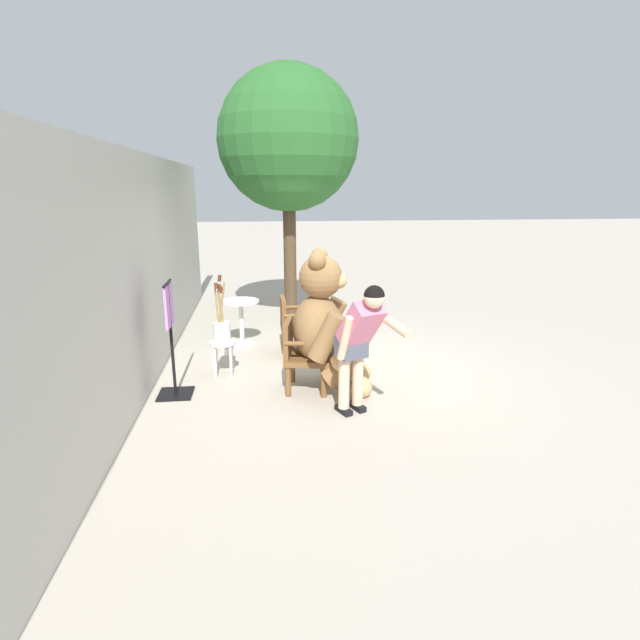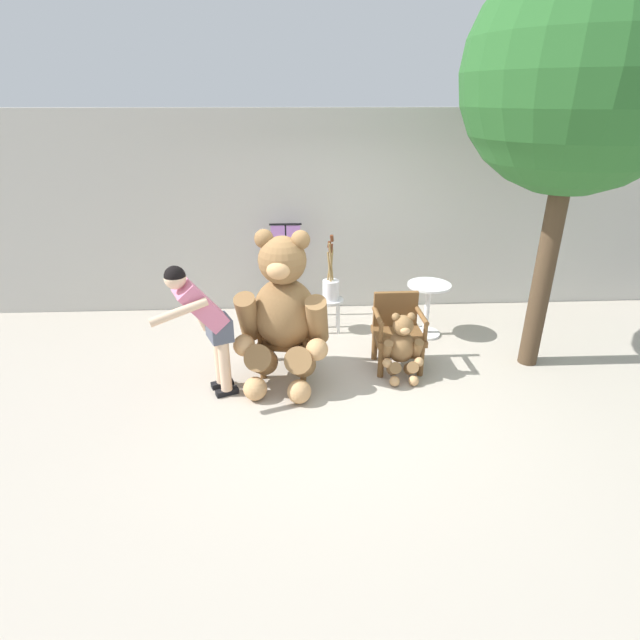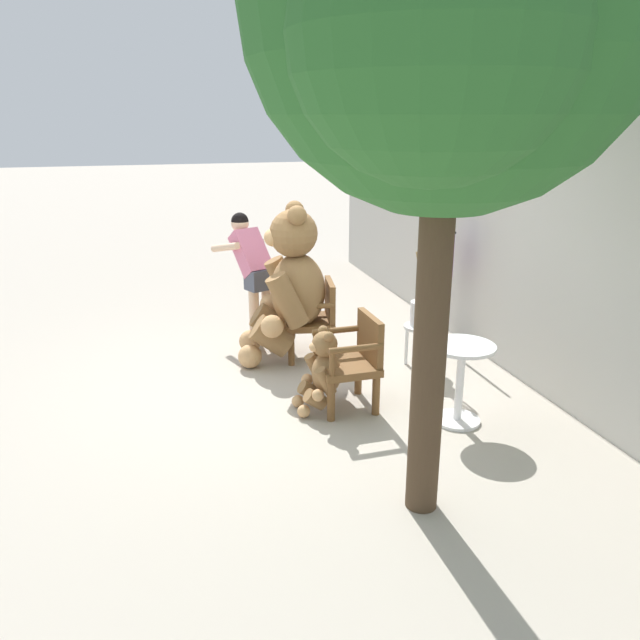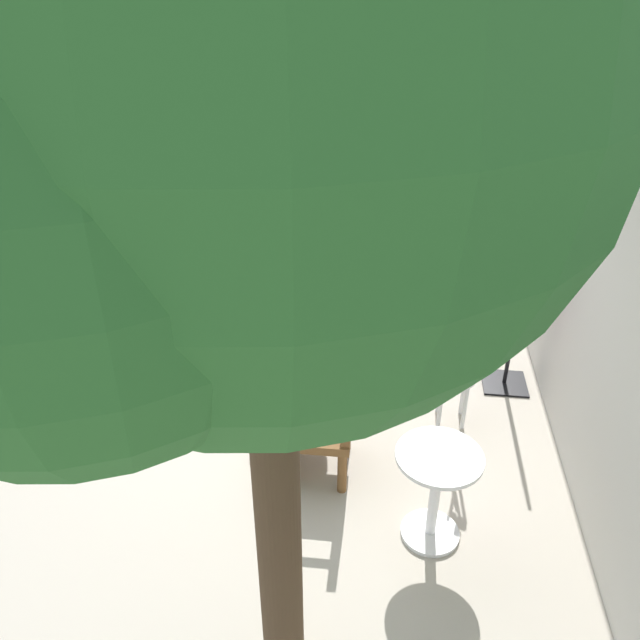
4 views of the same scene
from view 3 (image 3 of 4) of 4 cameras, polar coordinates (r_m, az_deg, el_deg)
The scene contains 12 objects.
ground_plane at distance 6.29m, azimuth -3.22°, elevation -5.82°, with size 60.00×60.00×0.00m, color #B2A899.
back_wall at distance 6.78m, azimuth 16.95°, elevation 7.60°, with size 10.00×0.16×2.80m, color beige.
wooden_chair_left at distance 6.81m, azimuth -0.50°, elevation 0.29°, with size 0.64×0.61×0.86m.
wooden_chair_right at distance 5.65m, azimuth 2.96°, elevation -3.58°, with size 0.57×0.53×0.86m.
teddy_bear_large at distance 6.66m, azimuth -2.82°, elevation 3.21°, with size 1.05×1.04×1.70m.
teddy_bear_small at distance 5.60m, azimuth 0.19°, elevation -4.66°, with size 0.47×0.44×0.78m.
person_visitor at distance 7.35m, azimuth -6.21°, elevation 5.01°, with size 0.74×0.69×1.48m.
white_stool at distance 6.65m, azimuth 9.08°, elevation -1.36°, with size 0.34×0.34×0.46m.
brush_bucket at distance 6.56m, azimuth 9.21°, elevation 1.00°, with size 0.22×0.22×0.88m.
round_side_table at distance 5.49m, azimuth 12.72°, elevation -4.88°, with size 0.56×0.56×0.72m.
patio_tree at distance 3.67m, azimuth 11.63°, elevation 26.08°, with size 2.41×2.30×4.29m.
clothing_display_stand at distance 7.27m, azimuth 11.13°, elevation 3.24°, with size 0.44×0.40×1.36m.
Camera 3 is at (5.61, -1.22, 2.56)m, focal length 35.00 mm.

